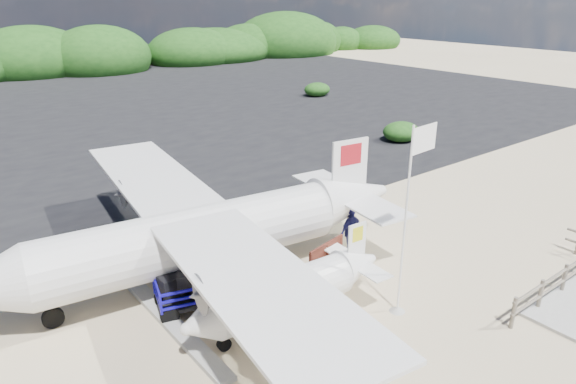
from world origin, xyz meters
The scene contains 10 objects.
ground centered at (0.00, 0.00, 0.00)m, with size 160.00×160.00×0.00m, color beige.
asphalt_apron centered at (0.00, 30.00, 0.00)m, with size 90.00×50.00×0.04m, color #B2B2B2, non-canonical shape.
fence centered at (6.00, -5.00, 0.00)m, with size 6.40×2.00×1.10m, color #B2B2B2, non-canonical shape.
baggage_cart centered at (-3.48, 1.38, 0.00)m, with size 2.56×1.47×1.28m, color #140CBF, non-canonical shape.
flagpole centered at (1.11, -2.46, 0.00)m, with size 1.13×0.47×5.67m, color white, non-canonical shape.
signboard centered at (0.52, 0.07, 0.00)m, with size 1.80×0.17×1.48m, color #532217, non-canonical shape.
crew_a centered at (-3.29, 3.31, 0.78)m, with size 0.57×0.37×1.55m, color #161755.
crew_b centered at (2.23, 4.00, 0.84)m, with size 0.82×0.64×1.68m, color #161755.
crew_c centered at (2.57, 1.03, 0.91)m, with size 1.07×0.45×1.83m, color #161755.
aircraft_large centered at (16.76, 22.99, 0.00)m, with size 17.24×17.24×5.17m, color #B2B2B2, non-canonical shape.
Camera 1 is at (-9.48, -10.64, 8.84)m, focal length 32.00 mm.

